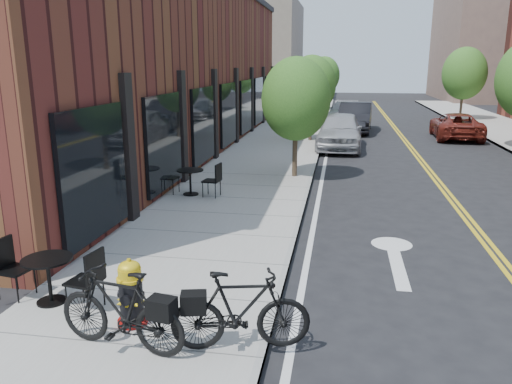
# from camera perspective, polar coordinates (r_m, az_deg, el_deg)

# --- Properties ---
(ground) EXTENTS (120.00, 120.00, 0.00)m
(ground) POSITION_cam_1_polar(r_m,az_deg,el_deg) (7.94, 2.58, -13.32)
(ground) COLOR black
(ground) RESTS_ON ground
(sidewalk_near) EXTENTS (4.00, 70.00, 0.12)m
(sidewalk_near) POSITION_cam_1_polar(r_m,az_deg,el_deg) (17.59, 0.16, 2.55)
(sidewalk_near) COLOR #9E9B93
(sidewalk_near) RESTS_ON ground
(building_near) EXTENTS (5.00, 28.00, 7.00)m
(building_near) POSITION_cam_1_polar(r_m,az_deg,el_deg) (22.22, -9.92, 13.77)
(building_near) COLOR #4D1B19
(building_near) RESTS_ON ground
(bg_building_left) EXTENTS (8.00, 14.00, 10.00)m
(bg_building_left) POSITION_cam_1_polar(r_m,az_deg,el_deg) (55.69, 0.53, 15.84)
(bg_building_left) COLOR #726656
(bg_building_left) RESTS_ON ground
(bg_building_right) EXTENTS (10.00, 16.00, 12.00)m
(bg_building_right) POSITION_cam_1_polar(r_m,az_deg,el_deg) (59.00, 25.50, 15.39)
(bg_building_right) COLOR brown
(bg_building_right) RESTS_ON ground
(tree_near_a) EXTENTS (2.20, 2.20, 3.81)m
(tree_near_a) POSITION_cam_1_polar(r_m,az_deg,el_deg) (16.07, 4.58, 10.54)
(tree_near_a) COLOR #382B1E
(tree_near_a) RESTS_ON sidewalk_near
(tree_near_b) EXTENTS (2.30, 2.30, 3.98)m
(tree_near_b) POSITION_cam_1_polar(r_m,az_deg,el_deg) (24.04, 6.36, 12.06)
(tree_near_b) COLOR #382B1E
(tree_near_b) RESTS_ON sidewalk_near
(tree_near_c) EXTENTS (2.10, 2.10, 3.67)m
(tree_near_c) POSITION_cam_1_polar(r_m,az_deg,el_deg) (32.03, 7.24, 12.29)
(tree_near_c) COLOR #382B1E
(tree_near_c) RESTS_ON sidewalk_near
(tree_near_d) EXTENTS (2.40, 2.40, 4.11)m
(tree_near_d) POSITION_cam_1_polar(r_m,az_deg,el_deg) (40.01, 7.79, 13.07)
(tree_near_d) COLOR #382B1E
(tree_near_d) RESTS_ON sidewalk_near
(tree_far_c) EXTENTS (2.80, 2.80, 4.62)m
(tree_far_c) POSITION_cam_1_polar(r_m,az_deg,el_deg) (35.83, 22.72, 12.38)
(tree_far_c) COLOR #382B1E
(tree_far_c) RESTS_ON sidewalk_far
(fire_hydrant) EXTENTS (0.43, 0.43, 0.98)m
(fire_hydrant) POSITION_cam_1_polar(r_m,az_deg,el_deg) (7.33, -14.10, -11.15)
(fire_hydrant) COLOR maroon
(fire_hydrant) RESTS_ON sidewalk_near
(bicycle_left) EXTENTS (1.90, 0.84, 1.10)m
(bicycle_left) POSITION_cam_1_polar(r_m,az_deg,el_deg) (6.73, -15.23, -12.87)
(bicycle_left) COLOR black
(bicycle_left) RESTS_ON sidewalk_near
(bicycle_right) EXTENTS (1.86, 0.89, 1.08)m
(bicycle_right) POSITION_cam_1_polar(r_m,az_deg,el_deg) (6.51, -1.75, -13.40)
(bicycle_right) COLOR black
(bicycle_right) RESTS_ON sidewalk_near
(bistro_set_b) EXTENTS (1.79, 0.86, 0.94)m
(bistro_set_b) POSITION_cam_1_polar(r_m,az_deg,el_deg) (8.33, -22.63, -8.61)
(bistro_set_b) COLOR black
(bistro_set_b) RESTS_ON sidewalk_near
(bistro_set_c) EXTENTS (1.76, 0.84, 0.93)m
(bistro_set_c) POSITION_cam_1_polar(r_m,az_deg,el_deg) (14.05, -7.52, 1.56)
(bistro_set_c) COLOR black
(bistro_set_c) RESTS_ON sidewalk_near
(parked_car_a) EXTENTS (2.07, 4.83, 1.62)m
(parked_car_a) POSITION_cam_1_polar(r_m,az_deg,el_deg) (22.52, 9.55, 6.93)
(parked_car_a) COLOR #A5A7AD
(parked_car_a) RESTS_ON ground
(parked_car_b) EXTENTS (2.05, 4.98, 1.60)m
(parked_car_b) POSITION_cam_1_polar(r_m,az_deg,el_deg) (28.46, 11.26, 8.38)
(parked_car_b) COLOR black
(parked_car_b) RESTS_ON ground
(parked_car_c) EXTENTS (2.25, 4.54, 1.27)m
(parked_car_c) POSITION_cam_1_polar(r_m,az_deg,el_deg) (33.80, 9.98, 9.08)
(parked_car_c) COLOR #A0A0A5
(parked_car_c) RESTS_ON ground
(parked_car_far) EXTENTS (2.35, 4.75, 1.30)m
(parked_car_far) POSITION_cam_1_polar(r_m,az_deg,el_deg) (27.27, 21.88, 7.04)
(parked_car_far) COLOR maroon
(parked_car_far) RESTS_ON ground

